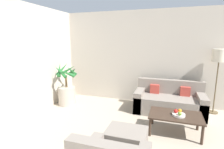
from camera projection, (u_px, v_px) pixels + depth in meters
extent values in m
cube|color=#BCB2A3|center=(169.00, 58.00, 4.91)|extent=(7.85, 0.06, 2.70)
cylinder|color=#ADA393|center=(67.00, 96.00, 5.07)|extent=(0.48, 0.48, 0.52)
cylinder|color=brown|center=(66.00, 81.00, 4.98)|extent=(0.06, 0.06, 0.35)
cone|color=#23662D|center=(71.00, 71.00, 4.86)|extent=(0.10, 0.44, 0.35)
cone|color=#23662D|center=(73.00, 71.00, 5.04)|extent=(0.42, 0.37, 0.29)
cone|color=#23662D|center=(68.00, 70.00, 5.12)|extent=(0.46, 0.20, 0.32)
cone|color=#23662D|center=(62.00, 69.00, 5.04)|extent=(0.27, 0.41, 0.38)
cone|color=#23662D|center=(59.00, 70.00, 4.90)|extent=(0.27, 0.41, 0.39)
cone|color=#23662D|center=(60.00, 72.00, 4.76)|extent=(0.45, 0.20, 0.34)
cone|color=#23662D|center=(66.00, 73.00, 4.74)|extent=(0.42, 0.37, 0.29)
cube|color=gray|center=(169.00, 105.00, 4.50)|extent=(1.70, 0.81, 0.43)
cube|color=gray|center=(170.00, 86.00, 4.72)|extent=(1.70, 0.16, 0.38)
cube|color=gray|center=(140.00, 99.00, 4.72)|extent=(0.20, 0.81, 0.55)
cube|color=gray|center=(201.00, 106.00, 4.26)|extent=(0.20, 0.81, 0.55)
cube|color=#B23D33|center=(155.00, 89.00, 4.74)|extent=(0.24, 0.12, 0.24)
cube|color=#B23D33|center=(185.00, 91.00, 4.51)|extent=(0.24, 0.12, 0.24)
cylinder|color=brown|center=(213.00, 112.00, 4.54)|extent=(0.24, 0.24, 0.03)
cylinder|color=brown|center=(216.00, 87.00, 4.41)|extent=(0.03, 0.03, 1.31)
cylinder|color=beige|center=(220.00, 55.00, 4.25)|extent=(0.32, 0.32, 0.31)
cylinder|color=#38281E|center=(150.00, 127.00, 3.41)|extent=(0.05, 0.05, 0.37)
cylinder|color=#38281E|center=(202.00, 135.00, 3.13)|extent=(0.05, 0.05, 0.37)
cylinder|color=#38281E|center=(153.00, 116.00, 3.92)|extent=(0.05, 0.05, 0.37)
cylinder|color=#38281E|center=(198.00, 122.00, 3.63)|extent=(0.05, 0.05, 0.37)
cube|color=#38281E|center=(175.00, 115.00, 3.48)|extent=(1.02, 0.63, 0.03)
cylinder|color=beige|center=(179.00, 115.00, 3.42)|extent=(0.25, 0.25, 0.04)
sphere|color=red|center=(176.00, 111.00, 3.45)|extent=(0.08, 0.08, 0.08)
sphere|color=olive|center=(180.00, 114.00, 3.34)|extent=(0.07, 0.07, 0.07)
sphere|color=orange|center=(180.00, 111.00, 3.47)|extent=(0.08, 0.08, 0.08)
cube|color=gray|center=(126.00, 141.00, 2.93)|extent=(0.67, 0.52, 0.39)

